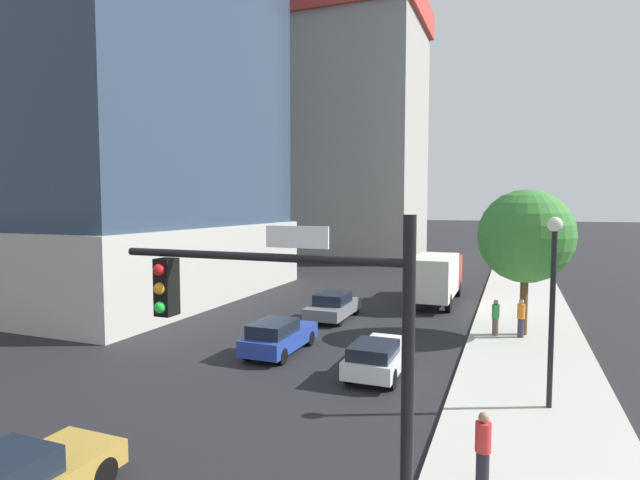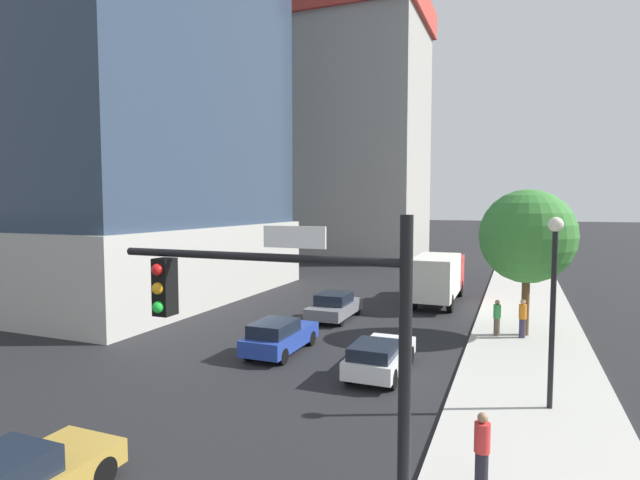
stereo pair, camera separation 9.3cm
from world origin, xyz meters
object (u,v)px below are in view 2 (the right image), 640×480
(car_gray, at_px, (335,306))
(box_truck, at_px, (438,275))
(pedestrian_green_shirt, at_px, (497,317))
(traffic_light_pole, at_px, (290,333))
(car_blue, at_px, (279,336))
(street_tree, at_px, (527,237))
(pedestrian_orange_shirt, at_px, (523,318))
(pedestrian_red_shirt, at_px, (482,450))
(street_lamp, at_px, (554,284))
(construction_building, at_px, (354,120))
(car_white, at_px, (380,356))

(car_gray, distance_m, box_truck, 8.05)
(car_gray, height_order, pedestrian_green_shirt, pedestrian_green_shirt)
(traffic_light_pole, bearing_deg, car_blue, 117.33)
(car_gray, relative_size, pedestrian_green_shirt, 2.52)
(street_tree, xyz_separation_m, pedestrian_orange_shirt, (-0.11, -0.58, -3.73))
(street_tree, bearing_deg, pedestrian_red_shirt, -94.13)
(street_lamp, relative_size, pedestrian_red_shirt, 3.40)
(pedestrian_green_shirt, bearing_deg, pedestrian_orange_shirt, 3.31)
(car_gray, height_order, box_truck, box_truck)
(street_tree, distance_m, pedestrian_green_shirt, 4.03)
(traffic_light_pole, bearing_deg, street_tree, 77.63)
(traffic_light_pole, relative_size, car_gray, 1.41)
(street_lamp, distance_m, pedestrian_green_shirt, 8.89)
(pedestrian_green_shirt, bearing_deg, street_tree, 27.76)
(construction_building, relative_size, street_lamp, 6.93)
(car_blue, distance_m, car_gray, 6.79)
(traffic_light_pole, height_order, pedestrian_red_shirt, traffic_light_pole)
(pedestrian_red_shirt, bearing_deg, car_white, 121.23)
(construction_building, relative_size, car_blue, 9.52)
(traffic_light_pole, bearing_deg, box_truck, 92.71)
(car_white, bearing_deg, street_lamp, -13.56)
(pedestrian_orange_shirt, height_order, pedestrian_red_shirt, pedestrian_orange_shirt)
(traffic_light_pole, bearing_deg, car_gray, 107.83)
(street_lamp, height_order, pedestrian_red_shirt, street_lamp)
(box_truck, distance_m, pedestrian_green_shirt, 8.41)
(construction_building, distance_m, pedestrian_red_shirt, 51.68)
(pedestrian_green_shirt, distance_m, pedestrian_red_shirt, 13.46)
(pedestrian_green_shirt, bearing_deg, box_truck, 117.11)
(construction_building, xyz_separation_m, pedestrian_red_shirt, (17.81, -46.04, -15.28))
(car_blue, relative_size, pedestrian_orange_shirt, 2.35)
(car_white, distance_m, pedestrian_orange_shirt, 8.49)
(street_lamp, xyz_separation_m, car_blue, (-10.27, 2.37, -3.20))
(car_white, bearing_deg, pedestrian_orange_shirt, 54.51)
(car_blue, bearing_deg, street_lamp, -12.99)
(street_tree, distance_m, car_blue, 12.32)
(box_truck, height_order, pedestrian_orange_shirt, box_truck)
(pedestrian_orange_shirt, bearing_deg, street_tree, 79.06)
(car_gray, bearing_deg, traffic_light_pole, -72.17)
(car_white, bearing_deg, construction_building, 109.29)
(pedestrian_orange_shirt, bearing_deg, pedestrian_red_shirt, -93.83)
(street_lamp, distance_m, car_white, 6.64)
(traffic_light_pole, bearing_deg, construction_building, 106.78)
(traffic_light_pole, xyz_separation_m, car_blue, (-5.79, 11.20, -3.44))
(pedestrian_orange_shirt, xyz_separation_m, pedestrian_green_shirt, (-1.11, -0.06, -0.06))
(car_white, bearing_deg, car_blue, 167.71)
(street_lamp, xyz_separation_m, pedestrian_green_shirt, (-1.82, 8.20, -2.92))
(construction_building, bearing_deg, car_blue, -76.58)
(construction_building, relative_size, pedestrian_red_shirt, 23.60)
(construction_building, xyz_separation_m, box_truck, (13.80, -25.12, -14.50))
(car_blue, distance_m, pedestrian_red_shirt, 11.54)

